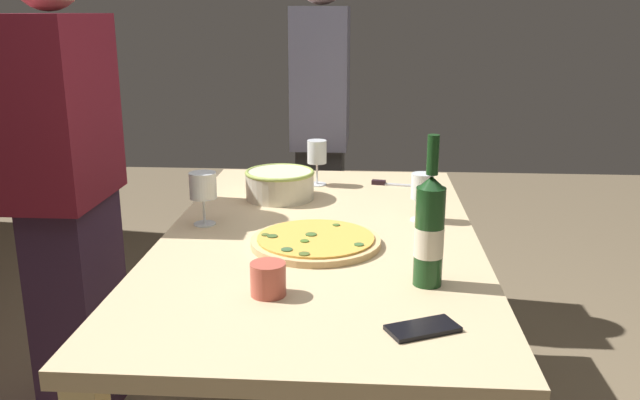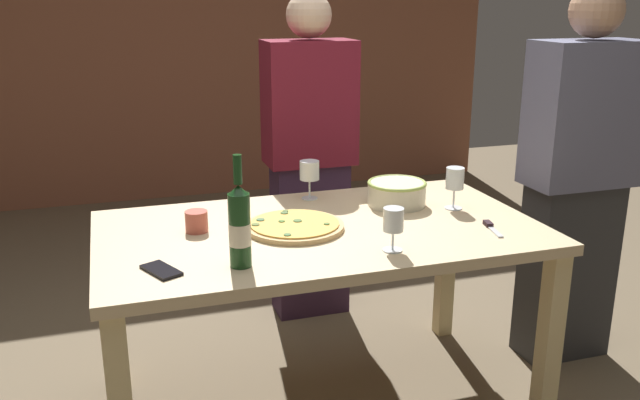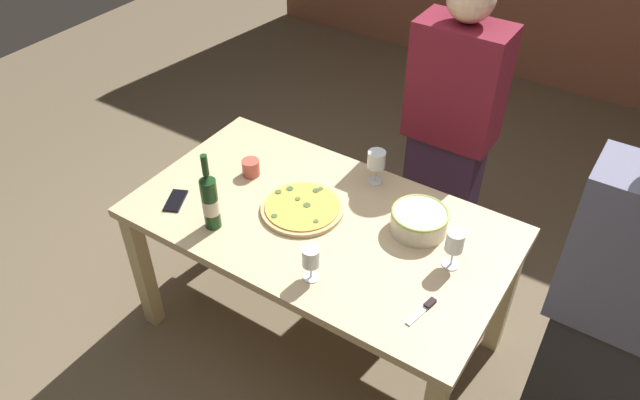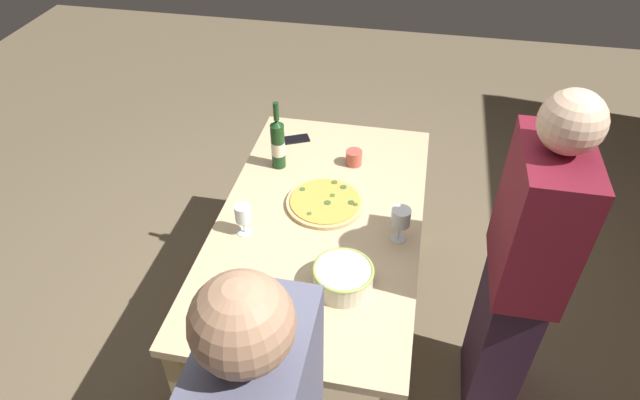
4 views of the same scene
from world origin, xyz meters
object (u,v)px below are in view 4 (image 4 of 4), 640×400
serving_bowl (343,277)px  wine_glass_by_bottle (243,214)px  pizza (325,203)px  person_guest_left (521,272)px  wine_bottle (278,143)px  wine_glass_near_pizza (303,301)px  cup_amber (354,158)px  dining_table (320,233)px  cell_phone (296,139)px  wine_glass_far_left (401,218)px  pizza_knife (235,312)px

serving_bowl → wine_glass_by_bottle: size_ratio=1.61×
pizza → person_guest_left: bearing=69.6°
wine_bottle → wine_glass_near_pizza: (0.92, 0.33, -0.02)m
wine_glass_near_pizza → wine_glass_by_bottle: wine_glass_near_pizza is taller
cup_amber → pizza: bearing=-13.4°
serving_bowl → dining_table: bearing=-156.4°
wine_glass_near_pizza → wine_glass_by_bottle: size_ratio=1.13×
pizza → cell_phone: pizza is taller
wine_bottle → wine_glass_by_bottle: (0.51, -0.02, -0.03)m
dining_table → wine_glass_near_pizza: size_ratio=9.59×
serving_bowl → cup_amber: (-0.81, -0.08, -0.02)m
wine_glass_near_pizza → wine_glass_far_left: wine_glass_near_pizza is taller
wine_glass_by_bottle → pizza_knife: bearing=12.3°
cell_phone → serving_bowl: bearing=-2.2°
cell_phone → person_guest_left: person_guest_left is taller
wine_bottle → wine_glass_far_left: 0.76m
wine_glass_by_bottle → cell_phone: 0.76m
serving_bowl → wine_glass_by_bottle: (-0.22, -0.47, 0.05)m
dining_table → pizza_knife: pizza_knife is taller
person_guest_left → cell_phone: bearing=-22.2°
dining_table → wine_bottle: 0.50m
pizza → serving_bowl: serving_bowl is taller
wine_glass_near_pizza → person_guest_left: size_ratio=0.11×
serving_bowl → cell_phone: serving_bowl is taller
cup_amber → pizza_knife: bearing=-16.1°
wine_bottle → cup_amber: size_ratio=4.41×
dining_table → wine_bottle: wine_bottle is taller
pizza_knife → dining_table: bearing=160.5°
wine_glass_by_bottle → wine_glass_far_left: bearing=97.7°
dining_table → cell_phone: bearing=-157.1°
wine_bottle → person_guest_left: size_ratio=0.23×
cell_phone → pizza_knife: size_ratio=0.91×
wine_bottle → wine_glass_far_left: size_ratio=2.22×
serving_bowl → person_guest_left: size_ratio=0.15×
serving_bowl → cup_amber: 0.82m
wine_bottle → wine_glass_by_bottle: bearing=-2.6°
dining_table → wine_glass_by_bottle: size_ratio=10.81×
wine_bottle → wine_glass_by_bottle: wine_bottle is taller
wine_bottle → pizza_knife: wine_bottle is taller
pizza → wine_bottle: (-0.25, -0.28, 0.12)m
cell_phone → wine_glass_by_bottle: bearing=-29.2°
wine_bottle → person_guest_left: 1.25m
pizza → serving_bowl: bearing=18.6°
pizza → wine_glass_near_pizza: wine_glass_near_pizza is taller
person_guest_left → serving_bowl: bearing=27.9°
serving_bowl → person_guest_left: (-0.16, 0.67, -0.01)m
pizza → person_guest_left: person_guest_left is taller
wine_glass_by_bottle → dining_table: bearing=117.5°
wine_glass_by_bottle → pizza_knife: (0.43, 0.09, -0.10)m
serving_bowl → cell_phone: size_ratio=1.65×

